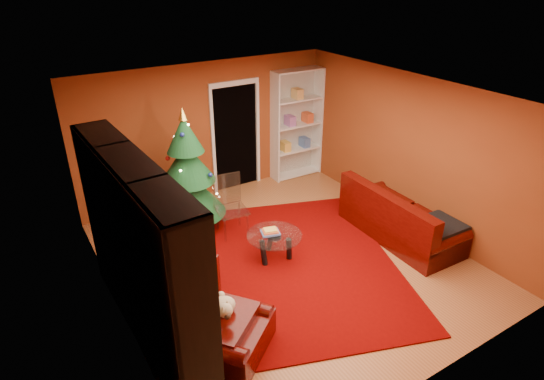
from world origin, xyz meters
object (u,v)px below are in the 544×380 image
sofa (402,213)px  coffee_table (274,246)px  christmas_tree (188,172)px  gift_box_green (196,218)px  white_bookshelf (297,125)px  gift_box_teal (148,218)px  dog (222,306)px  rug (286,265)px  armchair (224,323)px  acrylic_chair (232,210)px  gift_box_red (147,208)px  media_unit (141,253)px

sofa → coffee_table: sofa is taller
christmas_tree → gift_box_green: 0.90m
white_bookshelf → coffee_table: bearing=-128.9°
gift_box_teal → gift_box_green: gift_box_teal is taller
gift_box_teal → sofa: size_ratio=0.15×
dog → christmas_tree: bearing=36.9°
rug → christmas_tree: 2.27m
dog → sofa: bearing=-27.4°
christmas_tree → armchair: bearing=-105.3°
armchair → dog: 0.21m
armchair → acrylic_chair: size_ratio=1.09×
gift_box_green → gift_box_red: size_ratio=1.29×
christmas_tree → gift_box_teal: 1.17m
gift_box_green → sofa: 3.54m
rug → media_unit: bearing=-173.6°
media_unit → gift_box_green: size_ratio=10.61×
armchair → media_unit: bearing=92.2°
gift_box_red → dog: size_ratio=0.56×
gift_box_red → sofa: sofa is taller
gift_box_teal → acrylic_chair: (1.14, -1.03, 0.31)m
media_unit → gift_box_teal: bearing=70.5°
media_unit → armchair: size_ratio=2.94×
armchair → dog: armchair is taller
gift_box_red → sofa: bearing=-41.8°
rug → gift_box_green: gift_box_green is taller
armchair → acrylic_chair: (1.26, 2.25, 0.07)m
christmas_tree → coffee_table: bearing=-66.7°
coffee_table → gift_box_green: bearing=111.5°
rug → dog: (-1.53, -0.96, 0.59)m
media_unit → white_bookshelf: (4.22, 2.95, -0.03)m
rug → christmas_tree: size_ratio=1.78×
gift_box_green → coffee_table: size_ratio=0.34×
christmas_tree → dog: 2.98m
christmas_tree → dog: (-0.79, -2.84, -0.44)m
gift_box_teal → coffee_table: (1.37, -2.00, 0.06)m
coffee_table → media_unit: bearing=-166.7°
christmas_tree → coffee_table: 1.95m
media_unit → gift_box_red: bearing=70.7°
rug → gift_box_red: bearing=115.1°
gift_box_teal → white_bookshelf: (3.45, 0.45, 0.98)m
gift_box_red → coffee_table: (1.24, -2.47, 0.11)m
media_unit → coffee_table: media_unit is taller
white_bookshelf → armchair: bearing=-132.3°
christmas_tree → white_bookshelf: 2.90m
rug → armchair: bearing=-146.3°
gift_box_teal → white_bookshelf: white_bookshelf is taller
media_unit → gift_box_teal: (0.78, 2.51, -1.00)m
gift_box_teal → coffee_table: 2.43m
rug → sofa: 2.17m
christmas_tree → sofa: 3.64m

